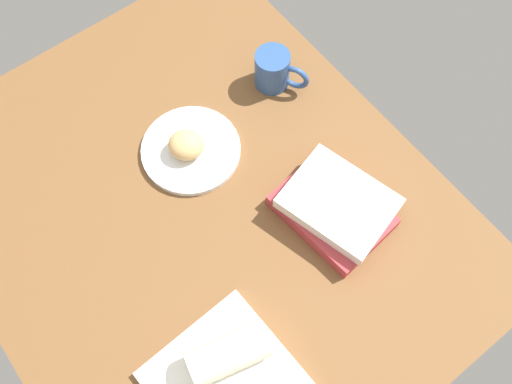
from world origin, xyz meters
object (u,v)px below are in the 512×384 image
object	(u,v)px
breakfast_wrap	(228,354)
coffee_mug	(274,70)
scone_pastry	(186,145)
round_plate	(191,150)
square_plate	(226,382)
book_stack	(335,208)

from	to	relation	value
breakfast_wrap	coffee_mug	bearing A→B (deg)	-32.11
breakfast_wrap	coffee_mug	world-z (taller)	coffee_mug
scone_pastry	coffee_mug	world-z (taller)	coffee_mug
round_plate	breakfast_wrap	size ratio (longest dim) A/B	1.49
round_plate	coffee_mug	bearing A→B (deg)	97.59
round_plate	coffee_mug	world-z (taller)	coffee_mug
square_plate	breakfast_wrap	bearing A→B (deg)	137.61
round_plate	breakfast_wrap	xyz separation A→B (cm)	(39.66, -19.12, 4.23)
scone_pastry	square_plate	bearing A→B (deg)	-26.31
scone_pastry	book_stack	xyz separation A→B (cm)	(29.40, 15.56, -0.72)
square_plate	coffee_mug	xyz separation A→B (cm)	(-46.17, 47.06, 3.84)
round_plate	book_stack	distance (cm)	33.03
scone_pastry	book_stack	size ratio (longest dim) A/B	0.31
round_plate	square_plate	xyz separation A→B (cm)	(42.83, -22.01, 0.10)
breakfast_wrap	book_stack	world-z (taller)	breakfast_wrap
breakfast_wrap	coffee_mug	distance (cm)	61.65
book_stack	breakfast_wrap	bearing A→B (deg)	-73.23
coffee_mug	round_plate	bearing A→B (deg)	-82.41
breakfast_wrap	scone_pastry	bearing A→B (deg)	-11.08
round_plate	square_plate	size ratio (longest dim) A/B	0.89
square_plate	book_stack	distance (cm)	39.12
scone_pastry	coffee_mug	distance (cm)	26.16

